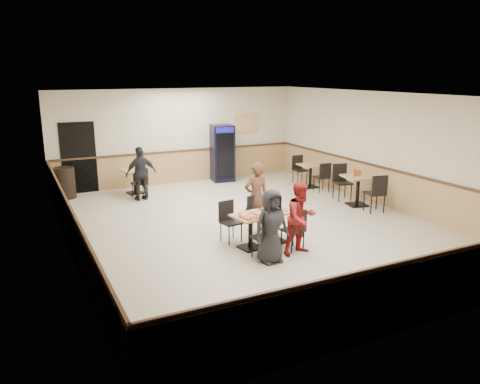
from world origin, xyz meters
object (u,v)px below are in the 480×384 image
diner_woman_right (301,218)px  trash_bin (65,183)px  pepsi_cooler (222,153)px  back_table (134,178)px  diner_woman_left (271,226)px  main_table (263,224)px  lone_diner (141,174)px  side_table_far (310,172)px  side_table_near (358,186)px  diner_man_opposite (256,197)px

diner_woman_right → trash_bin: (-3.67, 6.49, -0.28)m
trash_bin → pepsi_cooler: bearing=0.5°
pepsi_cooler → trash_bin: bearing=-169.9°
back_table → diner_woman_left: bearing=-80.6°
main_table → back_table: back_table is taller
diner_woman_left → trash_bin: 7.23m
back_table → lone_diner: bearing=-90.0°
diner_woman_right → lone_diner: 5.62m
pepsi_cooler → trash_bin: 4.94m
main_table → side_table_far: side_table_far is taller
trash_bin → side_table_near: bearing=-31.6°
pepsi_cooler → diner_woman_right: bearing=-91.2°
lone_diner → side_table_near: size_ratio=1.69×
diner_man_opposite → main_table: bearing=72.9°
diner_woman_left → trash_bin: diner_woman_left is taller
side_table_near → trash_bin: size_ratio=1.00×
diner_woman_left → back_table: (-1.04, 6.25, -0.23)m
diner_woman_left → trash_bin: (-2.94, 6.60, -0.26)m
back_table → trash_bin: bearing=169.6°
side_table_far → pepsi_cooler: pepsi_cooler is taller
diner_man_opposite → side_table_near: 3.50m
diner_woman_left → pepsi_cooler: pepsi_cooler is taller
diner_man_opposite → back_table: diner_man_opposite is taller
diner_woman_right → side_table_far: size_ratio=2.02×
back_table → pepsi_cooler: bearing=7.4°
diner_woman_right → diner_woman_left: bearing=-178.7°
side_table_near → back_table: bearing=142.1°
lone_diner → back_table: (0.00, 0.81, -0.28)m
main_table → lone_diner: bearing=97.2°
side_table_far → lone_diner: bearing=170.6°
side_table_near → trash_bin: bearing=148.4°
diner_man_opposite → back_table: size_ratio=2.10×
main_table → diner_woman_left: (-0.29, -0.84, 0.24)m
diner_woman_left → diner_woman_right: 0.74m
lone_diner → main_table: bearing=98.8°
diner_woman_right → side_table_near: diner_woman_right is taller
diner_woman_right → trash_bin: diner_woman_right is taller
back_table → pepsi_cooler: pepsi_cooler is taller
diner_man_opposite → side_table_far: (3.47, 2.91, -0.31)m
pepsi_cooler → side_table_far: bearing=-35.0°
side_table_near → pepsi_cooler: pepsi_cooler is taller
main_table → side_table_near: size_ratio=1.55×
lone_diner → pepsi_cooler: bearing=-165.6°
diner_woman_right → pepsi_cooler: pepsi_cooler is taller
side_table_far → pepsi_cooler: 2.94m
diner_woman_left → diner_woman_right: diner_woman_right is taller
back_table → pepsi_cooler: 3.07m
side_table_near → back_table: size_ratio=1.18×
main_table → back_table: size_ratio=1.84×
diner_woman_left → trash_bin: bearing=114.0°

